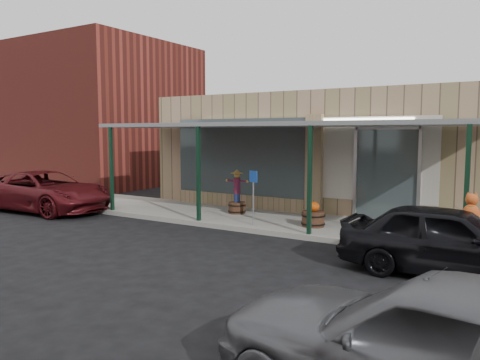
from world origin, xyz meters
The scene contains 11 objects.
ground centered at (0.00, 0.00, 0.00)m, with size 120.00×120.00×0.00m, color black.
sidewalk centered at (0.00, 3.60, 0.07)m, with size 40.00×3.20×0.15m, color gray.
storefront centered at (0.00, 8.16, 2.09)m, with size 12.00×6.25×4.20m.
awning centered at (0.00, 3.56, 3.01)m, with size 12.00×3.00×3.04m.
block_buildings_near centered at (2.01, 9.20, 3.77)m, with size 61.00×8.00×8.00m.
barrel_scarecrow centered at (-1.50, 3.86, 0.64)m, with size 0.86×0.71×1.45m.
barrel_pumpkin centered at (1.50, 3.15, 0.42)m, with size 0.74×0.74×0.76m.
handicap_sign centered at (-0.04, 2.40, 1.16)m, with size 0.31×0.13×1.57m.
parked_sedan centered at (5.39, 0.64, 0.71)m, with size 4.19×1.87×1.60m.
car_maroon centered at (-8.02, 1.35, 0.72)m, with size 2.38×5.17×1.44m, color #541016.
car_far_b centered at (6.09, -4.61, 0.80)m, with size 1.88×4.68×1.60m, color #5C5D64.
Camera 1 is at (6.60, -9.10, 2.81)m, focal length 35.00 mm.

